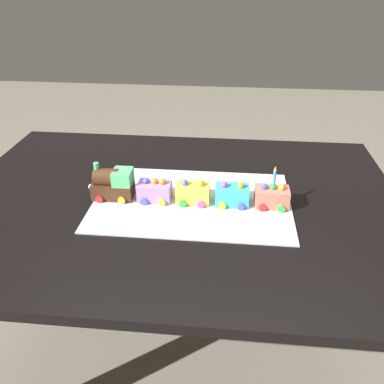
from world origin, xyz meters
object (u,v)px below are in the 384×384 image
Objects in this scene: dining_table at (176,226)px; cake_car_flatbed_lavender at (155,191)px; cake_locomotive at (113,184)px; birthday_candle at (275,176)px; cake_car_gondola_coral at (272,197)px; cake_car_hopper_lemon at (193,193)px; cake_car_tanker_turquoise at (232,195)px.

cake_car_flatbed_lavender is (-0.06, -0.02, 0.14)m from dining_table.
dining_table is 0.25m from cake_locomotive.
birthday_candle is at bearing 0.00° from cake_car_flatbed_lavender.
cake_car_flatbed_lavender is at bearing 180.00° from cake_car_gondola_coral.
cake_locomotive is at bearing 180.00° from cake_car_hopper_lemon.
cake_car_tanker_turquoise is 0.14m from birthday_candle.
cake_car_tanker_turquoise is at bearing 0.00° from cake_car_hopper_lemon.
cake_car_hopper_lemon and cake_car_tanker_turquoise have the same top height.
dining_table is 23.93× the size of birthday_candle.
cake_car_hopper_lemon is 0.12m from cake_car_tanker_turquoise.
cake_car_hopper_lemon is (0.25, -0.00, -0.02)m from cake_locomotive.
cake_car_flatbed_lavender and cake_car_tanker_turquoise have the same top height.
dining_table is at bearing 176.35° from birthday_candle.
dining_table is at bearing 5.62° from cake_locomotive.
dining_table is 14.00× the size of cake_car_flatbed_lavender.
birthday_candle reaches higher than dining_table.
cake_locomotive is 0.25m from cake_car_hopper_lemon.
cake_car_flatbed_lavender is at bearing -163.04° from dining_table.
cake_car_hopper_lemon is 0.24m from cake_car_gondola_coral.
cake_car_gondola_coral is at bearing 0.00° from cake_car_hopper_lemon.
cake_car_flatbed_lavender is 1.71× the size of birthday_candle.
birthday_candle is (0.48, -0.00, 0.05)m from cake_locomotive.
cake_car_hopper_lemon is at bearing 180.00° from cake_car_tanker_turquoise.
dining_table is at bearing 173.87° from cake_car_tanker_turquoise.
dining_table is 0.33m from cake_car_gondola_coral.
cake_car_flatbed_lavender is at bearing -180.00° from birthday_candle.
cake_car_tanker_turquoise is 1.71× the size of birthday_candle.
birthday_candle is at bearing -3.65° from dining_table.
dining_table is 0.22m from cake_car_tanker_turquoise.
dining_table is 10.00× the size of cake_locomotive.
birthday_candle is at bearing 0.00° from cake_car_gondola_coral.
dining_table is at bearing 161.63° from cake_car_hopper_lemon.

